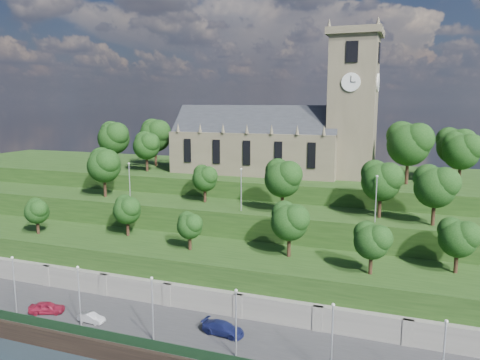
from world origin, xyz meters
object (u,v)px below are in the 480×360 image
at_px(church, 281,135).
at_px(car_left, 47,308).
at_px(car_right, 223,328).
at_px(car_middle, 91,318).

xyz_separation_m(church, car_left, (-19.15, -42.11, -19.78)).
bearing_deg(car_right, car_left, 103.79).
relative_size(church, car_right, 7.55).
bearing_deg(car_middle, car_left, 90.68).
relative_size(church, car_middle, 11.14).
xyz_separation_m(car_middle, car_right, (16.29, 2.78, 0.17)).
bearing_deg(car_left, church, -46.97).
relative_size(car_middle, car_right, 0.68).
height_order(car_middle, car_right, car_right).
bearing_deg(car_right, church, 13.23).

